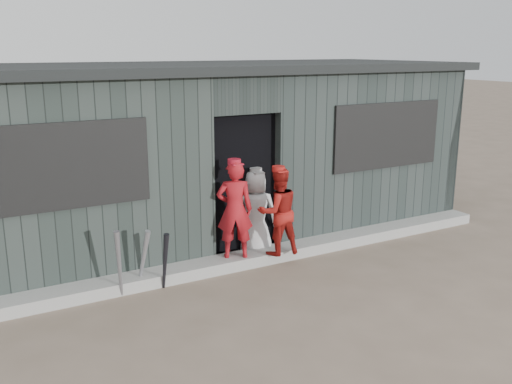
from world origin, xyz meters
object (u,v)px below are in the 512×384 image
bat_mid (119,264)px  bat_right (165,261)px  dugout (203,151)px  player_red_left (235,210)px  player_grey_back (256,213)px  bat_left (143,259)px  player_red_right (278,211)px

bat_mid → bat_right: size_ratio=1.18×
bat_mid → dugout: bearing=44.9°
player_red_left → player_grey_back: player_red_left is taller
bat_left → player_red_right: bearing=-2.4°
player_red_right → dugout: size_ratio=0.14×
player_grey_back → dugout: (-0.16, 1.41, 0.67)m
player_red_left → dugout: 1.79m
bat_mid → dugout: size_ratio=0.10×
bat_left → player_grey_back: (1.76, 0.38, 0.23)m
player_red_left → player_red_right: (0.56, -0.17, -0.06)m
bat_right → player_grey_back: size_ratio=0.59×
player_red_right → player_grey_back: bearing=-72.9°
bat_right → dugout: (1.38, 1.93, 0.92)m
bat_left → dugout: (1.60, 1.79, 0.90)m
bat_mid → player_grey_back: bearing=13.7°
bat_right → player_red_right: (1.63, 0.07, 0.37)m
bat_left → player_red_right: (1.85, -0.08, 0.35)m
player_grey_back → player_red_right: bearing=118.7°
player_red_left → bat_right: bearing=36.6°
player_red_left → dugout: (0.31, 1.69, 0.49)m
player_grey_back → dugout: bearing=-65.8°
bat_left → bat_mid: bat_mid is taller
player_red_right → dugout: 1.96m
bat_mid → player_red_right: bearing=1.6°
player_red_left → player_grey_back: 0.58m
bat_mid → player_red_left: (1.62, 0.23, 0.37)m
bat_right → bat_mid: bearing=179.1°
bat_right → player_red_right: player_red_right is taller
dugout → player_red_left: bearing=-100.5°
bat_mid → player_red_left: bearing=8.1°
bat_right → player_grey_back: player_grey_back is taller
player_red_right → dugout: (-0.25, 1.87, 0.55)m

